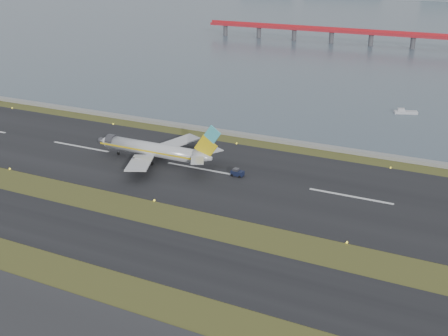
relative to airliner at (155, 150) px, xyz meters
The scene contains 9 objects.
ground 32.45m from the airliner, 65.30° to the right, with size 1000.00×1000.00×0.00m, color #3B4C1B.
taxiway_strip 43.59m from the airliner, 71.92° to the right, with size 1000.00×18.00×0.10m, color black.
runway_strip 13.92m from the airliner, ahead, with size 1000.00×45.00×0.10m, color black.
seawall 33.65m from the airliner, 66.28° to the left, with size 1000.00×2.50×1.00m, color gray.
bay_water 430.91m from the airliner, 88.21° to the left, with size 1400.00×800.00×1.30m, color #495A68.
red_pier 223.25m from the airliner, 81.37° to the left, with size 260.00×5.00×10.20m.
airliner is the anchor object (origin of this frame).
pushback_tug 24.38m from the airliner, ahead, with size 3.30×2.06×2.05m.
workboat_near 95.32m from the airliner, 56.30° to the left, with size 8.27×5.04×1.92m.
Camera 1 is at (66.20, -90.92, 54.49)m, focal length 45.00 mm.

